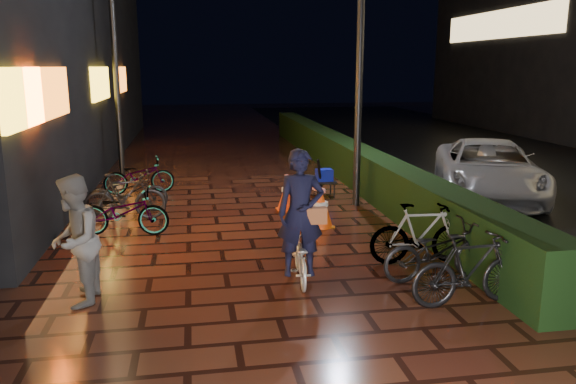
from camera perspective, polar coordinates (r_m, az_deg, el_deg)
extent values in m
plane|color=#381911|center=(8.15, -2.16, -9.42)|extent=(80.00, 80.00, 0.00)
cube|color=black|center=(16.27, 5.70, 3.52)|extent=(0.70, 20.00, 1.00)
imported|color=slate|center=(7.76, -20.86, -4.66)|extent=(0.69, 0.87, 1.73)
imported|color=#A9A8AD|center=(14.10, 19.65, 2.18)|extent=(3.86, 5.33, 1.35)
cube|color=yellow|center=(9.34, -25.36, 8.62)|extent=(0.08, 2.00, 0.90)
cube|color=orange|center=(10.79, -23.25, 9.19)|extent=(0.08, 3.00, 0.90)
cube|color=yellow|center=(16.68, -18.51, 10.42)|extent=(0.08, 2.80, 0.90)
cube|color=orange|center=(21.64, -16.53, 10.90)|extent=(0.08, 2.20, 0.90)
cube|color=#FFD88C|center=(29.35, 20.60, 15.65)|extent=(0.06, 10.00, 1.30)
cylinder|color=black|center=(12.41, 7.26, 11.74)|extent=(0.18, 0.18, 5.77)
cylinder|color=black|center=(16.34, -17.07, 11.48)|extent=(0.20, 0.20, 5.77)
imported|color=silver|center=(8.22, 1.19, -6.56)|extent=(0.59, 1.39, 0.71)
imported|color=black|center=(7.92, 1.28, -2.15)|extent=(0.70, 0.49, 1.82)
cube|color=#9B4F2A|center=(7.93, 2.82, -2.40)|extent=(0.33, 0.16, 0.23)
cone|color=#FF4C0D|center=(10.91, 3.33, -1.56)|extent=(0.49, 0.49, 0.78)
cone|color=#E0400B|center=(12.15, 0.03, -0.06)|extent=(0.49, 0.49, 0.78)
cube|color=orange|center=(11.01, 3.30, -3.44)|extent=(0.52, 0.52, 0.03)
cube|color=#FF530D|center=(12.24, 0.03, -1.76)|extent=(0.52, 0.52, 0.03)
cube|color=red|center=(11.45, 1.60, 0.91)|extent=(0.54, 1.62, 0.08)
cube|color=black|center=(13.44, 3.69, 1.08)|extent=(0.53, 0.44, 0.04)
cylinder|color=black|center=(13.27, 3.01, 0.07)|extent=(0.03, 0.03, 0.36)
cylinder|color=black|center=(13.37, 4.72, 0.15)|extent=(0.03, 0.03, 0.36)
cylinder|color=black|center=(13.59, 2.66, 0.37)|extent=(0.03, 0.03, 0.36)
cylinder|color=black|center=(13.69, 4.33, 0.44)|extent=(0.03, 0.03, 0.36)
cube|color=#0D19B3|center=(13.41, 3.70, 1.74)|extent=(0.38, 0.33, 0.28)
cylinder|color=black|center=(13.24, 3.27, 1.53)|extent=(0.25, 0.36, 0.90)
imported|color=black|center=(10.78, -16.41, -1.93)|extent=(1.76, 0.85, 0.89)
imported|color=black|center=(12.36, -16.02, -0.08)|extent=(1.76, 0.85, 0.89)
imported|color=black|center=(11.76, -16.28, -0.50)|extent=(1.67, 0.60, 0.98)
imported|color=black|center=(14.21, -14.89, 1.60)|extent=(1.75, 0.81, 0.89)
imported|color=black|center=(8.47, 14.97, -5.79)|extent=(1.73, 0.72, 0.89)
imported|color=black|center=(7.70, 18.06, -7.48)|extent=(1.66, 0.56, 0.98)
imported|color=black|center=(9.08, 13.35, -4.13)|extent=(1.67, 0.58, 0.98)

